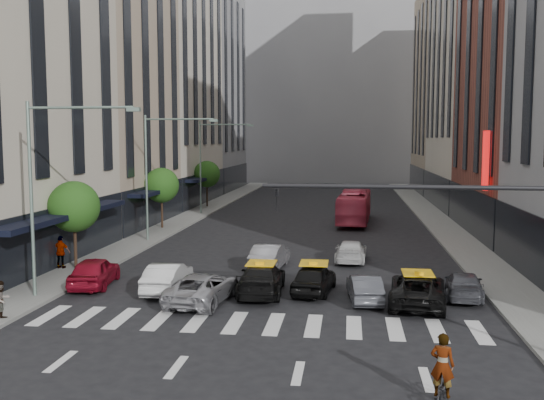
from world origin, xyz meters
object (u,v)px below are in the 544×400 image
(taxi_center, at_px, (314,278))
(motorcycle, at_px, (442,391))
(streetlamp_far, at_px, (210,155))
(streetlamp_near, at_px, (50,173))
(streetlamp_mid, at_px, (159,161))
(car_white_front, at_px, (168,277))
(bus, at_px, (354,207))
(car_red, at_px, (95,272))
(pedestrian_near, at_px, (2,300))
(taxi_left, at_px, (261,279))
(pedestrian_far, at_px, (61,252))

(taxi_center, height_order, motorcycle, taxi_center)
(motorcycle, bearing_deg, streetlamp_far, -51.02)
(streetlamp_near, distance_m, streetlamp_mid, 16.00)
(car_white_front, xyz_separation_m, bus, (9.22, 25.76, 0.74))
(motorcycle, bearing_deg, bus, -69.14)
(car_red, bearing_deg, car_white_front, 163.97)
(car_white_front, relative_size, pedestrian_near, 2.77)
(taxi_left, xyz_separation_m, taxi_center, (2.49, 0.54, -0.02))
(streetlamp_near, distance_m, motorcycle, 19.50)
(bus, bearing_deg, car_red, 66.17)
(motorcycle, bearing_deg, pedestrian_far, -21.36)
(pedestrian_far, bearing_deg, taxi_left, 162.65)
(streetlamp_far, relative_size, taxi_center, 2.13)
(streetlamp_mid, distance_m, car_white_front, 15.68)
(car_white_front, relative_size, taxi_left, 0.85)
(taxi_left, distance_m, pedestrian_near, 11.43)
(streetlamp_near, relative_size, taxi_left, 1.75)
(car_white_front, bearing_deg, streetlamp_mid, -72.00)
(streetlamp_near, bearing_deg, pedestrian_far, 113.59)
(motorcycle, bearing_deg, streetlamp_mid, -39.79)
(streetlamp_mid, xyz_separation_m, taxi_center, (11.94, -13.28, -5.18))
(car_red, relative_size, bus, 0.43)
(streetlamp_near, bearing_deg, streetlamp_far, 90.00)
(streetlamp_mid, height_order, car_white_front, streetlamp_mid)
(streetlamp_near, bearing_deg, taxi_left, 12.99)
(bus, bearing_deg, taxi_center, 89.04)
(streetlamp_mid, bearing_deg, streetlamp_far, 90.00)
(pedestrian_near, bearing_deg, taxi_left, -40.94)
(car_red, relative_size, motorcycle, 2.90)
(streetlamp_mid, relative_size, pedestrian_far, 4.87)
(motorcycle, height_order, pedestrian_near, pedestrian_near)
(bus, bearing_deg, taxi_left, 83.66)
(taxi_center, bearing_deg, car_red, 8.44)
(streetlamp_near, xyz_separation_m, streetlamp_mid, (0.00, 16.00, 0.00))
(car_red, xyz_separation_m, pedestrian_near, (-1.20, -6.29, 0.18))
(taxi_center, height_order, bus, bus)
(streetlamp_near, xyz_separation_m, bus, (14.07, 27.78, -4.44))
(motorcycle, relative_size, pedestrian_far, 0.83)
(car_white_front, height_order, taxi_left, taxi_left)
(streetlamp_far, distance_m, taxi_left, 31.70)
(motorcycle, bearing_deg, taxi_center, -52.84)
(car_red, height_order, car_white_front, car_red)
(taxi_center, height_order, pedestrian_near, pedestrian_near)
(taxi_left, bearing_deg, bus, -102.83)
(motorcycle, bearing_deg, car_white_front, -27.28)
(car_red, height_order, taxi_center, car_red)
(motorcycle, bearing_deg, pedestrian_near, -1.15)
(car_red, xyz_separation_m, taxi_center, (11.10, 0.13, -0.04))
(car_red, xyz_separation_m, motorcycle, (15.39, -11.89, -0.36))
(streetlamp_far, relative_size, pedestrian_near, 5.69)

